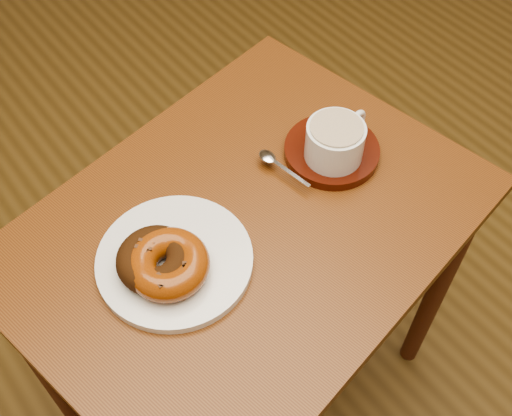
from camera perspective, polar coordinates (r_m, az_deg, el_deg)
ground at (r=1.62m, az=12.97°, el=-15.89°), size 6.00×6.00×0.00m
cafe_table at (r=1.08m, az=-0.84°, el=-4.59°), size 0.81×0.66×0.68m
donut_plate at (r=0.95m, az=-7.24°, el=-4.64°), size 0.31×0.31×0.01m
donut_cinnamon at (r=0.92m, az=-8.93°, el=-4.58°), size 0.11×0.11×0.04m
donut_caramel at (r=0.91m, az=-7.82°, el=-4.96°), size 0.14×0.14×0.04m
saucer at (r=1.08m, az=6.74°, el=5.05°), size 0.22×0.22×0.02m
coffee_cup at (r=1.04m, az=7.08°, el=5.96°), size 0.13×0.09×0.07m
teaspoon at (r=1.04m, az=1.41°, el=4.32°), size 0.03×0.11×0.01m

